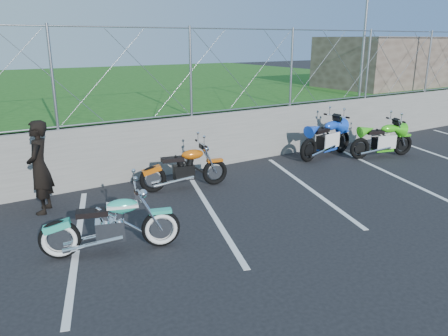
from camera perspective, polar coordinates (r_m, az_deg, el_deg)
ground at (r=7.27m, az=2.28°, el=-7.99°), size 90.00×90.00×0.00m
retaining_wall at (r=9.98m, az=-9.24°, el=2.57°), size 30.00×0.22×1.30m
grass_field at (r=19.44m, az=-21.31°, el=8.37°), size 30.00×20.00×1.30m
stone_building at (r=18.02m, az=20.55°, el=12.86°), size 5.00×3.00×1.80m
chain_link_fence at (r=9.72m, az=-9.69°, el=12.05°), size 28.00×0.03×2.00m
sign_pole at (r=14.42m, az=17.75°, el=14.87°), size 0.08×0.08×3.00m
parking_lines at (r=8.68m, az=5.03°, el=-3.88°), size 18.29×4.31×0.01m
cruiser_turquoise at (r=6.58m, az=-14.30°, el=-7.42°), size 1.95×0.76×1.00m
naked_orange at (r=9.11m, az=-5.02°, el=-0.21°), size 1.89×0.64×0.95m
sportbike_green at (r=12.27m, az=20.04°, el=3.30°), size 1.87×0.72×0.99m
sportbike_blue at (r=11.87m, az=13.29°, el=3.62°), size 2.06×0.73×1.07m
person_standing at (r=8.36m, az=-22.97°, el=0.08°), size 0.62×0.72×1.68m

